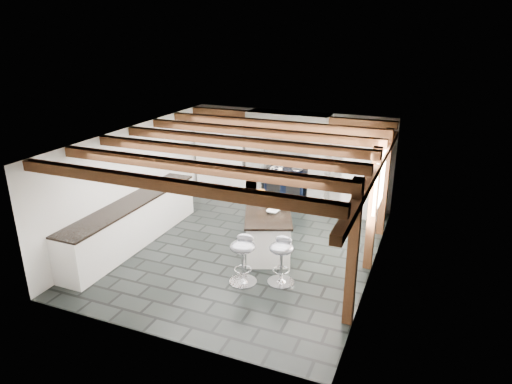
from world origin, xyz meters
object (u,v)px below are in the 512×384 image
at_px(bar_stool_near, 282,255).
at_px(bar_stool_far, 243,254).
at_px(range_cooker, 287,186).
at_px(kitchen_island, 268,230).

xyz_separation_m(bar_stool_near, bar_stool_far, (-0.62, -0.24, 0.02)).
bearing_deg(range_cooker, kitchen_island, -79.92).
bearing_deg(range_cooker, bar_stool_far, -82.60).
xyz_separation_m(range_cooker, bar_stool_near, (1.12, -3.60, 0.07)).
bearing_deg(bar_stool_far, range_cooker, 86.32).
bearing_deg(kitchen_island, range_cooker, 78.40).
distance_m(range_cooker, bar_stool_far, 3.88).
bearing_deg(range_cooker, bar_stool_near, -72.78).
distance_m(range_cooker, kitchen_island, 2.54).
bearing_deg(bar_stool_near, kitchen_island, 120.18).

